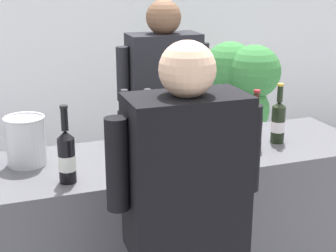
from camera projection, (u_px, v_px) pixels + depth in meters
name	position (u px, v px, depth m)	size (l,w,h in m)	color
wall_back	(86.00, 21.00, 4.85)	(8.00, 0.10, 2.80)	white
counter	(186.00, 234.00, 2.79)	(1.97, 0.65, 0.97)	#4C4C51
wine_bottle_0	(148.00, 124.00, 2.70)	(0.07, 0.07, 0.31)	black
wine_bottle_1	(255.00, 129.00, 2.64)	(0.08, 0.08, 0.32)	black
wine_bottle_2	(125.00, 127.00, 2.66)	(0.08, 0.08, 0.32)	black
wine_bottle_3	(178.00, 124.00, 2.70)	(0.07, 0.07, 0.32)	black
wine_bottle_4	(67.00, 156.00, 2.23)	(0.08, 0.08, 0.35)	black
wine_bottle_5	(278.00, 121.00, 2.75)	(0.08, 0.08, 0.33)	black
wine_bottle_6	(185.00, 137.00, 2.48)	(0.08, 0.08, 0.33)	black
wine_bottle_7	(166.00, 133.00, 2.55)	(0.08, 0.08, 0.34)	black
wine_bottle_8	(134.00, 149.00, 2.34)	(0.08, 0.08, 0.31)	black
wine_glass	(217.00, 129.00, 2.59)	(0.08, 0.08, 0.20)	silver
ice_bucket	(26.00, 140.00, 2.44)	(0.20, 0.20, 0.24)	silver
person_server	(164.00, 135.00, 3.33)	(0.61, 0.25, 1.70)	black
potted_shrub	(239.00, 99.00, 4.32)	(0.57, 0.64, 1.30)	brown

